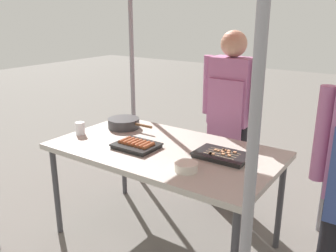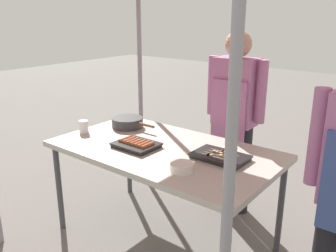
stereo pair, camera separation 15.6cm
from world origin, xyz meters
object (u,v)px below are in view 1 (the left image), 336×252
Objects in this scene: stall_table at (164,155)px; condiment_bowl at (186,167)px; tray_grilled_sausages at (136,145)px; cooking_wok at (124,123)px; tray_meat_skewers at (222,155)px; drink_cup_near_edge at (80,128)px; vendor_woman at (230,108)px.

stall_table is 0.42m from condiment_bowl.
cooking_wok is (-0.38, 0.30, 0.02)m from tray_grilled_sausages.
condiment_bowl reaches higher than stall_table.
stall_table is 0.43m from tray_meat_skewers.
drink_cup_near_edge is 1.23m from vendor_woman.
stall_table is 11.15× the size of condiment_bowl.
tray_grilled_sausages is at bearing -38.55° from cooking_wok.
tray_grilled_sausages is 2.11× the size of condiment_bowl.
tray_meat_skewers is (0.42, 0.07, 0.07)m from stall_table.
drink_cup_near_edge is (-0.17, -0.32, 0.01)m from cooking_wok.
vendor_woman is (0.87, 0.86, 0.10)m from drink_cup_near_edge.
tray_grilled_sausages is 0.49m from cooking_wok.
cooking_wok is (-0.54, 0.19, 0.10)m from stall_table.
tray_meat_skewers is at bearing 17.41° from tray_grilled_sausages.
tray_grilled_sausages is at bearing 69.16° from vendor_woman.
condiment_bowl is at bearing -14.25° from tray_grilled_sausages.
cooking_wok is 0.97m from condiment_bowl.
stall_table is at bearing -19.56° from cooking_wok.
tray_grilled_sausages is 3.03× the size of drink_cup_near_edge.
tray_meat_skewers is 0.85× the size of cooking_wok.
vendor_woman is at bearing 111.41° from tray_meat_skewers.
cooking_wok reaches higher than condiment_bowl.
stall_table is at bearing -170.52° from tray_meat_skewers.
cooking_wok is at bearing 141.45° from tray_grilled_sausages.
drink_cup_near_edge reaches higher than tray_meat_skewers.
tray_meat_skewers is 3.57× the size of drink_cup_near_edge.
condiment_bowl is (0.87, -0.43, -0.02)m from cooking_wok.
stall_table is at bearing 10.55° from drink_cup_near_edge.
cooking_wok is at bearing 62.64° from drink_cup_near_edge.
vendor_woman is (-0.17, 0.97, 0.13)m from condiment_bowl.
tray_grilled_sausages is 0.55m from drink_cup_near_edge.
vendor_woman is at bearing 37.45° from cooking_wok.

